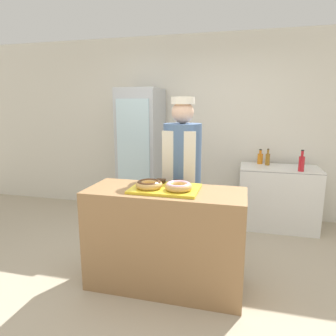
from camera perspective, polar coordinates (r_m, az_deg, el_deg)
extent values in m
plane|color=#B7A88E|center=(3.05, -0.50, -21.16)|extent=(14.00, 14.00, 0.00)
cube|color=silver|center=(4.67, 6.26, 7.81)|extent=(8.00, 0.06, 2.70)
cube|color=#997047|center=(2.83, -0.52, -13.25)|extent=(1.42, 0.58, 0.92)
cube|color=yellow|center=(2.67, -0.54, -3.96)|extent=(0.60, 0.43, 0.02)
torus|color=tan|center=(2.64, -3.62, -3.18)|extent=(0.24, 0.24, 0.06)
torus|color=#472814|center=(2.64, -3.62, -2.83)|extent=(0.21, 0.21, 0.04)
torus|color=tan|center=(2.57, 2.01, -3.56)|extent=(0.24, 0.24, 0.06)
torus|color=#EFADC6|center=(2.57, 2.01, -3.20)|extent=(0.21, 0.21, 0.04)
cube|color=#382111|center=(2.82, -1.44, -2.50)|extent=(0.08, 0.08, 0.03)
cube|color=#382111|center=(2.78, 1.98, -2.71)|extent=(0.08, 0.08, 0.03)
cylinder|color=#4C4C51|center=(3.36, 2.62, -9.89)|extent=(0.29, 0.29, 0.85)
cylinder|color=#4C6B99|center=(3.16, 2.75, 2.70)|extent=(0.40, 0.40, 0.63)
cube|color=silver|center=(3.08, 1.98, -5.42)|extent=(0.34, 0.02, 1.33)
sphere|color=beige|center=(3.13, 2.82, 10.55)|extent=(0.23, 0.23, 0.23)
cylinder|color=white|center=(3.13, 2.84, 12.71)|extent=(0.24, 0.24, 0.07)
cube|color=#ADB2B7|center=(4.52, -5.03, 2.69)|extent=(0.57, 0.68, 1.91)
cube|color=silver|center=(4.19, -6.61, 2.48)|extent=(0.47, 0.02, 1.53)
cube|color=white|center=(4.41, 20.14, -5.27)|extent=(1.03, 0.57, 0.85)
cube|color=gray|center=(4.32, 20.51, -0.10)|extent=(1.03, 0.57, 0.01)
cylinder|color=red|center=(4.12, 24.08, 0.71)|extent=(0.07, 0.07, 0.19)
cylinder|color=red|center=(4.10, 24.23, 2.49)|extent=(0.03, 0.03, 0.07)
cylinder|color=black|center=(4.10, 24.28, 3.08)|extent=(0.04, 0.04, 0.01)
cylinder|color=orange|center=(4.47, 17.14, 1.67)|extent=(0.08, 0.08, 0.14)
cylinder|color=orange|center=(4.45, 17.21, 2.92)|extent=(0.03, 0.03, 0.05)
cylinder|color=black|center=(4.45, 17.24, 3.36)|extent=(0.04, 0.04, 0.01)
cylinder|color=#99661E|center=(4.39, 18.43, 1.54)|extent=(0.06, 0.06, 0.16)
cylinder|color=#99661E|center=(4.37, 18.52, 2.95)|extent=(0.03, 0.03, 0.06)
cylinder|color=black|center=(4.37, 18.55, 3.42)|extent=(0.03, 0.03, 0.01)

